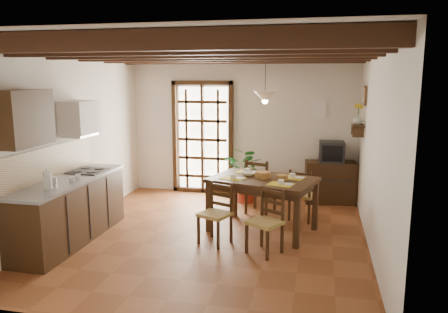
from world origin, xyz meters
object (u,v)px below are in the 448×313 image
(dining_table, at_px, (263,185))
(chair_far_right, at_px, (303,204))
(chair_near_left, at_px, (215,225))
(chair_far_left, at_px, (260,196))
(sideboard, at_px, (330,182))
(chair_near_right, at_px, (265,233))
(potted_plant, at_px, (246,172))
(kitchen_counter, at_px, (70,209))
(pendant_lamp, at_px, (265,96))
(crt_tv, at_px, (332,152))

(dining_table, xyz_separation_m, chair_far_right, (0.59, 0.65, -0.46))
(dining_table, height_order, chair_near_left, chair_near_left)
(chair_far_left, height_order, sideboard, chair_far_left)
(dining_table, height_order, chair_far_left, chair_far_left)
(chair_near_right, height_order, potted_plant, potted_plant)
(kitchen_counter, bearing_deg, pendant_lamp, 22.86)
(kitchen_counter, xyz_separation_m, crt_tv, (3.70, 2.82, 0.51))
(chair_far_left, bearing_deg, chair_near_left, 91.29)
(chair_far_left, xyz_separation_m, pendant_lamp, (0.15, -0.76, 1.77))
(chair_far_left, distance_m, sideboard, 1.53)
(pendant_lamp, bearing_deg, chair_far_left, 101.28)
(pendant_lamp, bearing_deg, dining_table, -90.00)
(chair_near_left, relative_size, potted_plant, 0.38)
(chair_near_right, bearing_deg, pendant_lamp, 129.41)
(kitchen_counter, xyz_separation_m, chair_far_right, (3.24, 1.67, -0.20))
(pendant_lamp, bearing_deg, sideboard, 58.43)
(sideboard, distance_m, potted_plant, 1.61)
(chair_near_right, xyz_separation_m, chair_far_left, (-0.31, 1.73, 0.03))
(kitchen_counter, bearing_deg, dining_table, 21.00)
(chair_near_left, bearing_deg, dining_table, 69.84)
(chair_near_left, bearing_deg, pendant_lamp, 73.86)
(chair_far_left, relative_size, crt_tv, 2.07)
(dining_table, height_order, pendant_lamp, pendant_lamp)
(chair_near_right, xyz_separation_m, potted_plant, (-0.69, 2.41, 0.29))
(chair_far_right, xyz_separation_m, pendant_lamp, (-0.59, -0.55, 1.81))
(kitchen_counter, distance_m, pendant_lamp, 3.30)
(chair_far_left, distance_m, chair_far_right, 0.77)
(chair_far_left, height_order, chair_far_right, chair_far_left)
(crt_tv, relative_size, potted_plant, 0.21)
(potted_plant, bearing_deg, chair_far_right, -38.67)
(crt_tv, bearing_deg, chair_near_left, -126.00)
(chair_far_left, bearing_deg, potted_plant, -43.73)
(potted_plant, height_order, pendant_lamp, pendant_lamp)
(chair_far_left, relative_size, pendant_lamp, 1.15)
(chair_near_right, xyz_separation_m, sideboard, (0.89, 2.67, 0.12))
(chair_near_left, distance_m, chair_far_left, 1.58)
(potted_plant, bearing_deg, chair_near_right, -74.13)
(kitchen_counter, relative_size, dining_table, 1.28)
(sideboard, xyz_separation_m, crt_tv, (0.00, -0.01, 0.58))
(chair_far_right, relative_size, pendant_lamp, 1.02)
(potted_plant, distance_m, pendant_lamp, 2.16)
(dining_table, xyz_separation_m, pendant_lamp, (0.00, 0.10, 1.35))
(chair_near_right, xyz_separation_m, pendant_lamp, (-0.15, 0.97, 1.80))
(chair_far_right, distance_m, crt_tv, 1.42)
(dining_table, relative_size, chair_far_right, 2.02)
(dining_table, distance_m, potted_plant, 1.64)
(kitchen_counter, bearing_deg, sideboard, 37.33)
(sideboard, bearing_deg, crt_tv, -97.03)
(sideboard, relative_size, pendant_lamp, 1.10)
(potted_plant, relative_size, pendant_lamp, 2.68)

